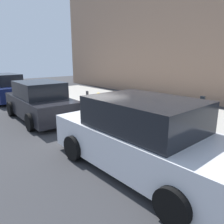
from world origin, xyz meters
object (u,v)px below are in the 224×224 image
object	(u,v)px
fire_hydrant	(99,101)
bollard_post	(87,100)
suitcase_black_2	(143,115)
suitcase_teal_3	(132,110)
parked_car_charcoal_1	(40,102)
parked_car_navy_2	(3,88)
suitcase_navy_5	(114,106)
parking_meter	(201,110)
parked_car_white_0	(143,137)
suitcase_maroon_0	(172,122)
suitcase_silver_4	(122,111)
suitcase_olive_1	(158,117)

from	to	relation	value
fire_hydrant	bollard_post	xyz separation A→B (m)	(0.70, 0.15, -0.02)
suitcase_black_2	bollard_post	bearing A→B (deg)	1.17
suitcase_teal_3	bollard_post	bearing A→B (deg)	2.32
fire_hydrant	parked_car_charcoal_1	xyz separation A→B (m)	(0.83, 2.47, 0.17)
suitcase_teal_3	fire_hydrant	bearing A→B (deg)	-0.84
bollard_post	parked_car_navy_2	world-z (taller)	parked_car_navy_2
suitcase_navy_5	parking_meter	distance (m)	3.84
bollard_post	parked_car_white_0	bearing A→B (deg)	157.28
fire_hydrant	bollard_post	size ratio (longest dim) A/B	0.99
parked_car_charcoal_1	suitcase_black_2	bearing A→B (deg)	-146.56
bollard_post	parking_meter	distance (m)	5.55
parking_meter	suitcase_maroon_0	bearing A→B (deg)	12.80
parking_meter	parked_car_white_0	size ratio (longest dim) A/B	0.27
suitcase_black_2	fire_hydrant	size ratio (longest dim) A/B	0.89
suitcase_silver_4	fire_hydrant	size ratio (longest dim) A/B	0.89
bollard_post	suitcase_teal_3	bearing A→B (deg)	-177.68
suitcase_maroon_0	parked_car_white_0	xyz separation A→B (m)	(-0.87, 2.52, 0.36)
suitcase_black_2	bollard_post	size ratio (longest dim) A/B	0.89
parking_meter	parked_car_navy_2	distance (m)	11.33
parked_car_charcoal_1	parked_car_navy_2	distance (m)	5.35
parked_car_navy_2	suitcase_olive_1	bearing A→B (deg)	-165.16
suitcase_olive_1	parking_meter	world-z (taller)	parking_meter
suitcase_black_2	suitcase_silver_4	xyz separation A→B (m)	(1.21, -0.05, -0.08)
suitcase_black_2	suitcase_teal_3	world-z (taller)	suitcase_teal_3
suitcase_olive_1	suitcase_navy_5	xyz separation A→B (m)	(2.36, 0.01, 0.02)
suitcase_teal_3	bollard_post	xyz separation A→B (m)	(2.90, 0.12, 0.03)
suitcase_teal_3	fire_hydrant	world-z (taller)	suitcase_teal_3
suitcase_olive_1	parking_meter	xyz separation A→B (m)	(-1.44, -0.19, 0.49)
suitcase_olive_1	suitcase_teal_3	distance (m)	1.18
suitcase_black_2	parked_car_white_0	bearing A→B (deg)	130.57
fire_hydrant	parking_meter	bearing A→B (deg)	-177.03
suitcase_navy_5	parking_meter	bearing A→B (deg)	-177.05
suitcase_silver_4	parking_meter	bearing A→B (deg)	-175.13
parking_meter	suitcase_black_2	bearing A→B (deg)	9.19
suitcase_olive_1	suitcase_teal_3	size ratio (longest dim) A/B	0.89
suitcase_teal_3	bollard_post	world-z (taller)	suitcase_teal_3
suitcase_black_2	bollard_post	xyz separation A→B (m)	(3.49, 0.07, 0.08)
suitcase_maroon_0	suitcase_olive_1	distance (m)	0.59
parked_car_navy_2	suitcase_black_2	bearing A→B (deg)	-165.08
suitcase_navy_5	bollard_post	bearing A→B (deg)	6.77
suitcase_olive_1	bollard_post	xyz separation A→B (m)	(4.08, 0.21, 0.08)
parking_meter	parked_car_charcoal_1	bearing A→B (deg)	25.69
suitcase_olive_1	bollard_post	size ratio (longest dim) A/B	1.06
suitcase_maroon_0	parking_meter	bearing A→B (deg)	-167.20
parked_car_navy_2	parked_car_white_0	bearing A→B (deg)	-180.00
fire_hydrant	bollard_post	bearing A→B (deg)	12.04
suitcase_navy_5	fire_hydrant	xyz separation A→B (m)	(1.01, 0.05, 0.08)
suitcase_maroon_0	bollard_post	xyz separation A→B (m)	(4.66, 0.20, 0.14)
suitcase_teal_3	suitcase_navy_5	size ratio (longest dim) A/B	0.97
parked_car_navy_2	suitcase_teal_3	bearing A→B (deg)	-163.79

